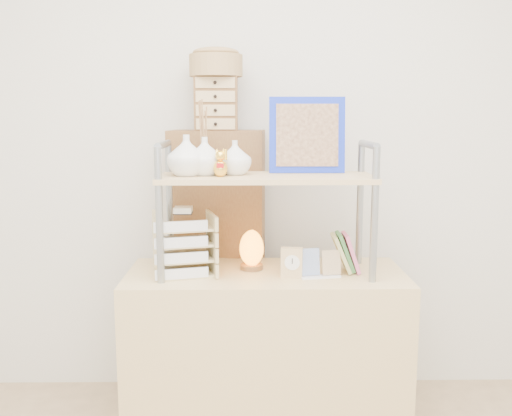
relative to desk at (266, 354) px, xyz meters
The scene contains 10 objects.
room_shell 1.55m from the desk, 90.00° to the right, with size 3.42×3.41×2.61m.
desk is the anchor object (origin of this frame).
cabinet 0.53m from the desk, 121.41° to the left, with size 0.45×0.24×1.35m, color brown.
hutch 0.83m from the desk, behind, with size 0.90×0.34×0.75m.
letter_tray 0.60m from the desk, behind, with size 0.28×0.28×0.29m.
salt_lamp 0.47m from the desk, 142.17° to the left, with size 0.12×0.11×0.18m.
desk_clock 0.46m from the desk, 37.37° to the right, with size 0.09×0.05×0.13m.
postcard_stand 0.47m from the desk, 19.32° to the right, with size 0.18×0.08×0.12m.
drawer_chest 1.18m from the desk, 123.01° to the left, with size 0.20×0.16×0.25m.
woven_basket 1.34m from the desk, 122.85° to the left, with size 0.25×0.25×0.10m, color olive.
Camera 1 is at (-0.07, -1.19, 1.42)m, focal length 40.00 mm.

